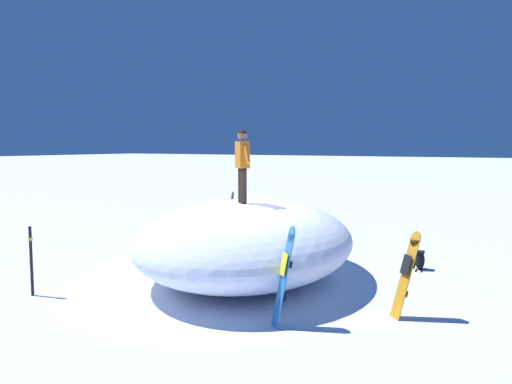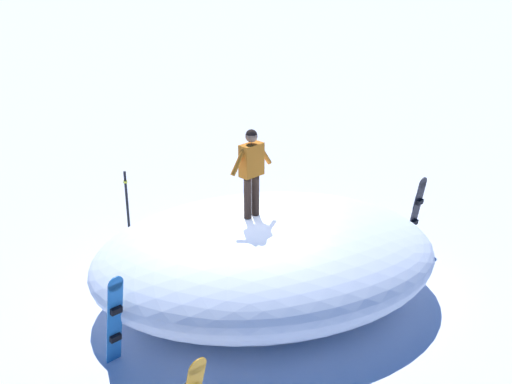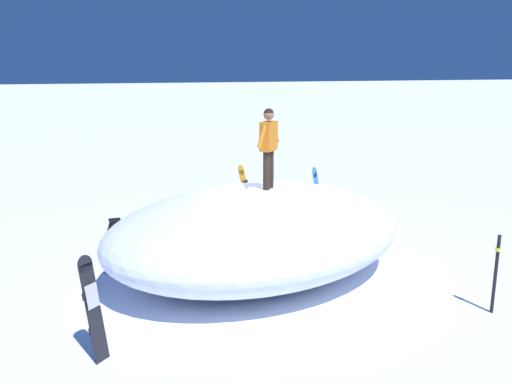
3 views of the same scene
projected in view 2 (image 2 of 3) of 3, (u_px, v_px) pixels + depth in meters
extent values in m
plane|color=white|center=(240.00, 304.00, 12.08)|extent=(240.00, 240.00, 0.00)
ellipsoid|color=white|center=(266.00, 258.00, 11.95)|extent=(7.82, 6.77, 1.77)
cylinder|color=black|center=(248.00, 198.00, 11.34)|extent=(0.14, 0.14, 0.79)
cylinder|color=black|center=(255.00, 195.00, 11.48)|extent=(0.14, 0.14, 0.79)
cube|color=orange|center=(251.00, 160.00, 11.15)|extent=(0.46, 0.47, 0.59)
sphere|color=#936B4C|center=(251.00, 136.00, 10.99)|extent=(0.22, 0.22, 0.22)
cylinder|color=orange|center=(239.00, 161.00, 10.92)|extent=(0.32, 0.34, 0.49)
cylinder|color=orange|center=(264.00, 153.00, 11.33)|extent=(0.32, 0.34, 0.49)
sphere|color=black|center=(251.00, 135.00, 10.98)|extent=(0.21, 0.21, 0.21)
cylinder|color=orange|center=(197.00, 366.00, 8.10)|extent=(0.26, 0.26, 0.28)
cube|color=black|center=(416.00, 212.00, 14.28)|extent=(0.36, 0.36, 1.48)
cylinder|color=black|center=(423.00, 183.00, 13.93)|extent=(0.23, 0.23, 0.27)
cube|color=#B2B2B7|center=(417.00, 201.00, 14.17)|extent=(0.20, 0.20, 0.36)
cube|color=black|center=(420.00, 202.00, 14.12)|extent=(0.20, 0.19, 0.12)
cube|color=black|center=(415.00, 223.00, 14.38)|extent=(0.20, 0.19, 0.12)
cube|color=#2672BF|center=(115.00, 323.00, 10.09)|extent=(0.42, 0.42, 1.58)
cylinder|color=#2672BF|center=(116.00, 284.00, 9.69)|extent=(0.24, 0.25, 0.27)
cube|color=yellow|center=(113.00, 308.00, 9.98)|extent=(0.22, 0.22, 0.38)
cube|color=black|center=(116.00, 311.00, 9.92)|extent=(0.20, 0.20, 0.12)
cube|color=black|center=(116.00, 338.00, 10.21)|extent=(0.20, 0.20, 0.12)
cylinder|color=black|center=(127.00, 200.00, 14.99)|extent=(0.06, 0.06, 1.43)
cylinder|color=yellow|center=(125.00, 182.00, 14.82)|extent=(0.10, 0.10, 0.06)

